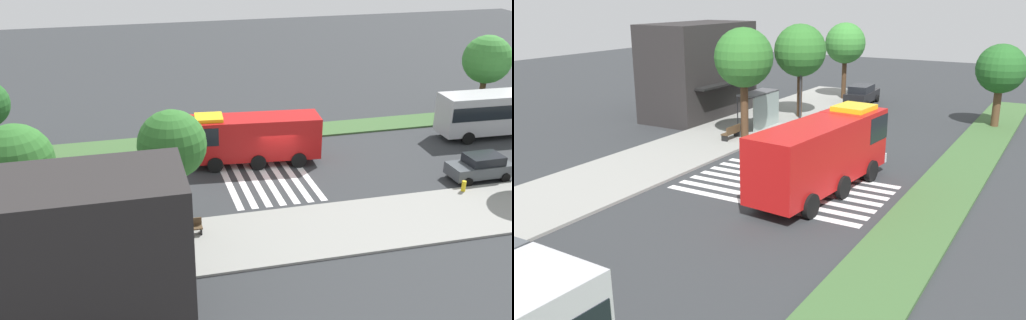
% 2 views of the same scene
% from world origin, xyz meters
% --- Properties ---
extents(ground_plane, '(120.00, 120.00, 0.00)m').
position_xyz_m(ground_plane, '(0.00, 0.00, 0.00)').
color(ground_plane, '#2D3033').
extents(sidewalk, '(60.00, 5.81, 0.14)m').
position_xyz_m(sidewalk, '(0.00, 8.47, 0.07)').
color(sidewalk, gray).
rests_on(sidewalk, ground_plane).
extents(median_strip, '(60.00, 3.00, 0.14)m').
position_xyz_m(median_strip, '(0.00, -7.07, 0.07)').
color(median_strip, '#3D6033').
rests_on(median_strip, ground_plane).
extents(crosswalk, '(5.85, 10.02, 0.01)m').
position_xyz_m(crosswalk, '(1.15, 0.00, 0.01)').
color(crosswalk, silver).
rests_on(crosswalk, ground_plane).
extents(fire_truck, '(9.65, 3.48, 3.74)m').
position_xyz_m(fire_truck, '(1.71, -1.88, 2.04)').
color(fire_truck, '#B71414').
rests_on(fire_truck, ground_plane).
extents(parked_car_mid, '(4.35, 2.18, 1.72)m').
position_xyz_m(parked_car_mid, '(-12.91, 4.37, 0.89)').
color(parked_car_mid, '#474C51').
rests_on(parked_car_mid, ground_plane).
extents(transit_bus, '(11.35, 3.17, 3.60)m').
position_xyz_m(transit_bus, '(-19.67, -2.51, 2.13)').
color(transit_bus, '#B2B2B7').
rests_on(transit_bus, ground_plane).
extents(bus_stop_shelter, '(3.50, 1.40, 2.46)m').
position_xyz_m(bus_stop_shelter, '(11.39, 7.27, 1.89)').
color(bus_stop_shelter, '#4C4C51').
rests_on(bus_stop_shelter, sidewalk).
extents(bench_near_shelter, '(1.60, 0.50, 0.90)m').
position_xyz_m(bench_near_shelter, '(7.39, 7.24, 0.59)').
color(bench_near_shelter, '#4C3823').
rests_on(bench_near_shelter, sidewalk).
extents(street_lamp, '(0.36, 0.36, 6.11)m').
position_xyz_m(street_lamp, '(15.17, 6.17, 3.75)').
color(street_lamp, '#2D2D30').
rests_on(street_lamp, sidewalk).
extents(storefront_building, '(9.36, 5.48, 7.14)m').
position_xyz_m(storefront_building, '(12.77, 13.71, 3.57)').
color(storefront_building, '#282626').
rests_on(storefront_building, ground_plane).
extents(sidewalk_tree_west, '(3.74, 3.74, 7.11)m').
position_xyz_m(sidewalk_tree_west, '(7.92, 6.57, 5.31)').
color(sidewalk_tree_west, '#47301E').
rests_on(sidewalk_tree_west, sidewalk).
extents(sidewalk_tree_center, '(3.92, 3.92, 6.98)m').
position_xyz_m(sidewalk_tree_center, '(15.83, 6.57, 5.13)').
color(sidewalk_tree_center, '#513823').
rests_on(sidewalk_tree_center, sidewalk).
extents(median_tree_far_west, '(4.11, 4.11, 7.05)m').
position_xyz_m(median_tree_far_west, '(-20.36, -7.07, 5.10)').
color(median_tree_far_west, '#47301E').
rests_on(median_tree_far_west, median_strip).
extents(fire_hydrant, '(0.28, 0.28, 0.70)m').
position_xyz_m(fire_hydrant, '(-10.64, 6.07, 0.49)').
color(fire_hydrant, gold).
rests_on(fire_hydrant, sidewalk).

